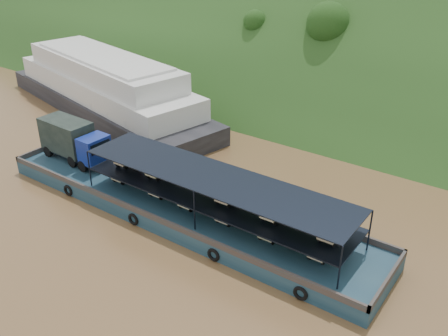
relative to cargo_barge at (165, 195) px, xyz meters
The scene contains 4 objects.
ground 5.56m from the cargo_barge, ahead, with size 160.00×160.00×0.00m, color brown.
hillside 37.20m from the cargo_barge, 81.71° to the left, with size 140.00×28.00×28.00m, color #1B3613.
cargo_barge is the anchor object (origin of this frame).
passenger_ferry 25.00m from the cargo_barge, 148.30° to the left, with size 36.82×16.45×7.24m.
Camera 1 is at (19.74, -27.47, 22.48)m, focal length 40.00 mm.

